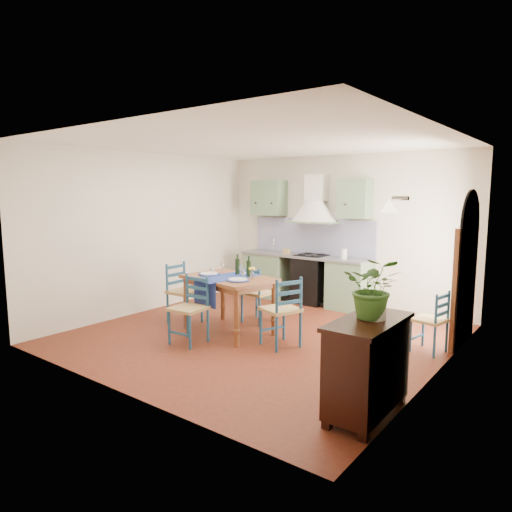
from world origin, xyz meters
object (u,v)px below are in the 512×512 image
Objects in this scene: sideboard at (367,364)px; potted_plant at (374,288)px; dining_table at (229,283)px; chair_near at (190,309)px.

potted_plant is at bearing 74.16° from sideboard.
potted_plant reaches higher than sideboard.
potted_plant reaches higher than dining_table.
chair_near is at bearing -98.10° from dining_table.
chair_near is 2.89m from sideboard.
sideboard is 1.80× the size of potted_plant.
sideboard is (2.75, -1.22, -0.24)m from dining_table.
chair_near is 0.91× the size of sideboard.
chair_near is 2.99m from potted_plant.
sideboard is at bearing -23.86° from dining_table.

